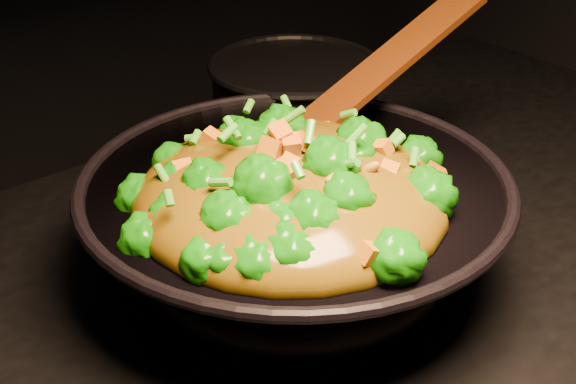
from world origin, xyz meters
TOP-DOWN VIEW (x-y plane):
  - wok at (-0.10, 0.10)m, footprint 0.42×0.42m
  - stir_fry at (-0.12, 0.07)m, footprint 0.32×0.32m
  - spatula at (0.06, 0.16)m, footprint 0.28×0.05m
  - back_pot at (0.09, 0.32)m, footprint 0.24×0.24m

SIDE VIEW (x-z plane):
  - wok at x=-0.10m, z-range 0.90..1.01m
  - back_pot at x=0.09m, z-range 0.90..1.02m
  - stir_fry at x=-0.12m, z-range 1.01..1.10m
  - spatula at x=0.06m, z-range 1.00..1.12m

